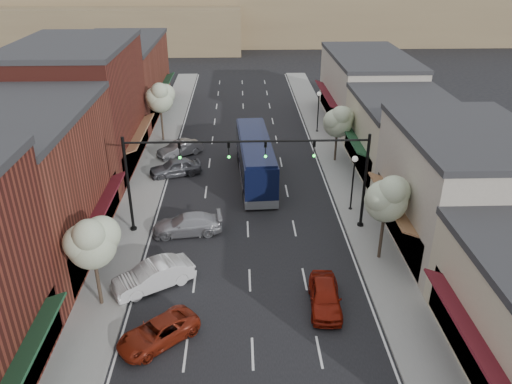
{
  "coord_description": "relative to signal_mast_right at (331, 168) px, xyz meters",
  "views": [
    {
      "loc": [
        -0.46,
        -22.41,
        18.04
      ],
      "look_at": [
        0.63,
        9.45,
        2.2
      ],
      "focal_mm": 35.0,
      "sensor_mm": 36.0,
      "label": 1
    }
  ],
  "objects": [
    {
      "name": "hill_far",
      "position": [
        -5.62,
        82.0,
        1.38
      ],
      "size": [
        120.0,
        30.0,
        12.0
      ],
      "primitive_type": "cube",
      "color": "#7A6647",
      "rests_on": "ground"
    },
    {
      "name": "bldg_right_far",
      "position": [
        8.09,
        24.0,
        -0.96
      ],
      "size": [
        9.14,
        16.1,
        7.4
      ],
      "color": "#B0A697",
      "rests_on": "ground"
    },
    {
      "name": "parked_car_d",
      "position": [
        -11.71,
        9.41,
        -3.86
      ],
      "size": [
        4.8,
        3.16,
        1.52
      ],
      "primitive_type": "imported",
      "rotation": [
        0.0,
        0.0,
        -1.23
      ],
      "color": "#53545A",
      "rests_on": "ground"
    },
    {
      "name": "tree_left_far",
      "position": [
        -13.87,
        17.95,
        -0.02
      ],
      "size": [
        2.85,
        2.65,
        6.13
      ],
      "color": "#47382B",
      "rests_on": "ground"
    },
    {
      "name": "sidewalk_right",
      "position": [
        2.78,
        10.5,
        -4.55
      ],
      "size": [
        2.8,
        73.0,
        0.15
      ],
      "primitive_type": "cube",
      "color": "gray",
      "rests_on": "ground"
    },
    {
      "name": "sidewalk_left",
      "position": [
        -14.02,
        10.5,
        -4.55
      ],
      "size": [
        2.8,
        73.0,
        0.15
      ],
      "primitive_type": "cube",
      "color": "gray",
      "rests_on": "ground"
    },
    {
      "name": "tree_right_near",
      "position": [
        2.73,
        -4.05,
        -0.17
      ],
      "size": [
        2.85,
        2.65,
        5.95
      ],
      "color": "#47382B",
      "rests_on": "ground"
    },
    {
      "name": "parked_car_b",
      "position": [
        -11.25,
        -6.44,
        -3.84
      ],
      "size": [
        4.93,
        3.86,
        1.57
      ],
      "primitive_type": "imported",
      "rotation": [
        0.0,
        0.0,
        -1.03
      ],
      "color": "silver",
      "rests_on": "ground"
    },
    {
      "name": "lamp_post_far",
      "position": [
        2.18,
        20.0,
        -1.62
      ],
      "size": [
        0.44,
        0.44,
        4.44
      ],
      "color": "black",
      "rests_on": "ground"
    },
    {
      "name": "parked_car_a",
      "position": [
        -10.35,
        -10.98,
        -4.03
      ],
      "size": [
        4.49,
        4.28,
        1.18
      ],
      "primitive_type": "imported",
      "rotation": [
        0.0,
        0.0,
        -0.85
      ],
      "color": "maroon",
      "rests_on": "ground"
    },
    {
      "name": "bldg_right_midfar",
      "position": [
        8.08,
        10.0,
        -1.46
      ],
      "size": [
        9.14,
        12.1,
        6.4
      ],
      "color": "#BEB597",
      "rests_on": "ground"
    },
    {
      "name": "coach_bus",
      "position": [
        -4.82,
        8.41,
        -2.74
      ],
      "size": [
        3.19,
        11.93,
        3.61
      ],
      "rotation": [
        0.0,
        0.0,
        0.05
      ],
      "color": "black",
      "rests_on": "ground"
    },
    {
      "name": "bldg_left_midfar",
      "position": [
        -19.86,
        12.0,
        0.78
      ],
      "size": [
        10.14,
        14.1,
        10.9
      ],
      "color": "maroon",
      "rests_on": "ground"
    },
    {
      "name": "red_hatchback",
      "position": [
        -1.53,
        -8.56,
        -3.91
      ],
      "size": [
        1.97,
        4.3,
        1.43
      ],
      "primitive_type": "imported",
      "rotation": [
        0.0,
        0.0,
        -0.07
      ],
      "color": "maroon",
      "rests_on": "ground"
    },
    {
      "name": "hill_near",
      "position": [
        -30.62,
        70.0,
        -0.62
      ],
      "size": [
        50.0,
        20.0,
        8.0
      ],
      "primitive_type": "cube",
      "color": "#7A6647",
      "rests_on": "ground"
    },
    {
      "name": "ground",
      "position": [
        -5.62,
        -8.0,
        -4.62
      ],
      "size": [
        160.0,
        160.0,
        0.0
      ],
      "primitive_type": "plane",
      "color": "black",
      "rests_on": "ground"
    },
    {
      "name": "parked_car_e",
      "position": [
        -11.8,
        13.91,
        -3.91
      ],
      "size": [
        4.38,
        3.78,
        1.43
      ],
      "primitive_type": "imported",
      "rotation": [
        0.0,
        0.0,
        -0.94
      ],
      "color": "gray",
      "rests_on": "ground"
    },
    {
      "name": "tree_left_near",
      "position": [
        -13.87,
        -8.05,
        -0.4
      ],
      "size": [
        2.85,
        2.65,
        5.69
      ],
      "color": "#47382B",
      "rests_on": "ground"
    },
    {
      "name": "bldg_left_midnear",
      "position": [
        -19.85,
        -2.0,
        0.03
      ],
      "size": [
        10.14,
        14.1,
        9.4
      ],
      "color": "brown",
      "rests_on": "ground"
    },
    {
      "name": "bldg_right_midnear",
      "position": [
        8.1,
        -2.0,
        -0.72
      ],
      "size": [
        9.14,
        12.1,
        7.9
      ],
      "color": "#B0A697",
      "rests_on": "ground"
    },
    {
      "name": "curb_right",
      "position": [
        1.38,
        10.5,
        -4.55
      ],
      "size": [
        0.25,
        73.0,
        0.17
      ],
      "primitive_type": "cube",
      "color": "gray",
      "rests_on": "ground"
    },
    {
      "name": "bldg_left_far",
      "position": [
        -19.84,
        28.0,
        -0.46
      ],
      "size": [
        10.14,
        18.1,
        8.4
      ],
      "color": "brown",
      "rests_on": "ground"
    },
    {
      "name": "signal_mast_right",
      "position": [
        0.0,
        0.0,
        0.0
      ],
      "size": [
        8.22,
        0.46,
        7.0
      ],
      "color": "black",
      "rests_on": "ground"
    },
    {
      "name": "signal_mast_left",
      "position": [
        -11.24,
        0.0,
        0.0
      ],
      "size": [
        8.22,
        0.46,
        7.0
      ],
      "color": "black",
      "rests_on": "ground"
    },
    {
      "name": "parked_car_c",
      "position": [
        -9.82,
        -0.37,
        -3.92
      ],
      "size": [
        4.99,
        2.46,
        1.4
      ],
      "primitive_type": "imported",
      "rotation": [
        0.0,
        0.0,
        -1.46
      ],
      "color": "#A3A3A8",
      "rests_on": "ground"
    },
    {
      "name": "curb_left",
      "position": [
        -12.62,
        10.5,
        -4.55
      ],
      "size": [
        0.25,
        73.0,
        0.17
      ],
      "primitive_type": "cube",
      "color": "gray",
      "rests_on": "ground"
    },
    {
      "name": "lamp_post_near",
      "position": [
        2.18,
        2.5,
        -1.62
      ],
      "size": [
        0.44,
        0.44,
        4.44
      ],
      "color": "black",
      "rests_on": "ground"
    },
    {
      "name": "tree_right_far",
      "position": [
        2.73,
        11.95,
        -0.63
      ],
      "size": [
        2.85,
        2.65,
        5.43
      ],
      "color": "#47382B",
      "rests_on": "ground"
    }
  ]
}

